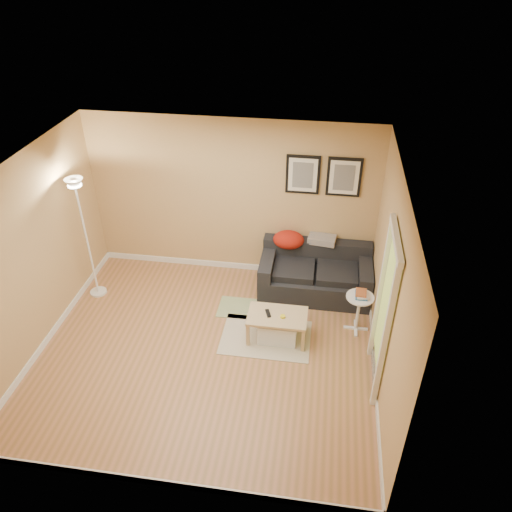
{
  "coord_description": "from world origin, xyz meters",
  "views": [
    {
      "loc": [
        1.38,
        -4.76,
        4.84
      ],
      "look_at": [
        0.55,
        0.85,
        1.05
      ],
      "focal_mm": 34.68,
      "sensor_mm": 36.0,
      "label": 1
    }
  ],
  "objects_px": {
    "sofa": "(315,272)",
    "coffee_table": "(277,326)",
    "storage_bin": "(278,329)",
    "side_table": "(358,313)",
    "book_stack": "(362,294)",
    "floor_lamp": "(88,243)"
  },
  "relations": [
    {
      "from": "book_stack",
      "to": "floor_lamp",
      "type": "height_order",
      "value": "floor_lamp"
    },
    {
      "from": "storage_bin",
      "to": "sofa",
      "type": "bearing_deg",
      "value": 68.5
    },
    {
      "from": "side_table",
      "to": "storage_bin",
      "type": "bearing_deg",
      "value": -161.86
    },
    {
      "from": "storage_bin",
      "to": "book_stack",
      "type": "height_order",
      "value": "book_stack"
    },
    {
      "from": "coffee_table",
      "to": "book_stack",
      "type": "height_order",
      "value": "book_stack"
    },
    {
      "from": "side_table",
      "to": "coffee_table",
      "type": "bearing_deg",
      "value": -162.94
    },
    {
      "from": "floor_lamp",
      "to": "coffee_table",
      "type": "bearing_deg",
      "value": -11.67
    },
    {
      "from": "book_stack",
      "to": "floor_lamp",
      "type": "bearing_deg",
      "value": -170.0
    },
    {
      "from": "storage_bin",
      "to": "side_table",
      "type": "xyz_separation_m",
      "value": [
        1.09,
        0.36,
        0.13
      ]
    },
    {
      "from": "sofa",
      "to": "storage_bin",
      "type": "distance_m",
      "value": 1.25
    },
    {
      "from": "sofa",
      "to": "coffee_table",
      "type": "distance_m",
      "value": 1.23
    },
    {
      "from": "storage_bin",
      "to": "book_stack",
      "type": "relative_size",
      "value": 2.5
    },
    {
      "from": "side_table",
      "to": "book_stack",
      "type": "height_order",
      "value": "book_stack"
    },
    {
      "from": "sofa",
      "to": "storage_bin",
      "type": "xyz_separation_m",
      "value": [
        -0.45,
        -1.15,
        -0.21
      ]
    },
    {
      "from": "side_table",
      "to": "sofa",
      "type": "bearing_deg",
      "value": 129.0
    },
    {
      "from": "coffee_table",
      "to": "side_table",
      "type": "height_order",
      "value": "side_table"
    },
    {
      "from": "coffee_table",
      "to": "floor_lamp",
      "type": "height_order",
      "value": "floor_lamp"
    },
    {
      "from": "side_table",
      "to": "floor_lamp",
      "type": "height_order",
      "value": "floor_lamp"
    },
    {
      "from": "storage_bin",
      "to": "side_table",
      "type": "height_order",
      "value": "side_table"
    },
    {
      "from": "coffee_table",
      "to": "storage_bin",
      "type": "distance_m",
      "value": 0.04
    },
    {
      "from": "sofa",
      "to": "floor_lamp",
      "type": "height_order",
      "value": "floor_lamp"
    },
    {
      "from": "floor_lamp",
      "to": "side_table",
      "type": "bearing_deg",
      "value": -3.73
    }
  ]
}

